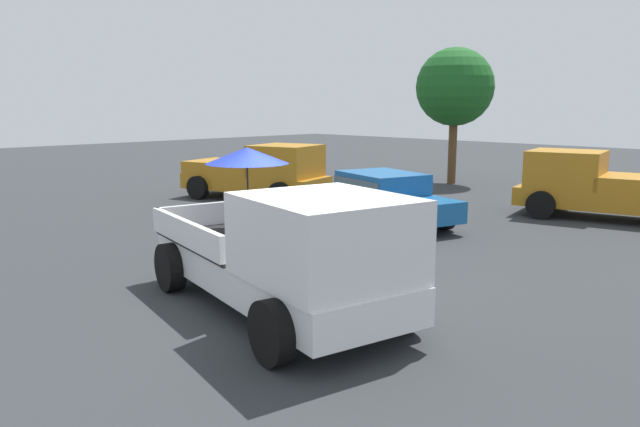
{
  "coord_description": "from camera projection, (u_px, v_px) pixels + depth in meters",
  "views": [
    {
      "loc": [
        6.74,
        -5.71,
        3.04
      ],
      "look_at": [
        -0.96,
        1.93,
        1.1
      ],
      "focal_mm": 34.13,
      "sensor_mm": 36.0,
      "label": 1
    }
  ],
  "objects": [
    {
      "name": "pickup_truck_far",
      "position": [
        604.0,
        187.0,
        16.34
      ],
      "size": [
        5.07,
        2.96,
        1.8
      ],
      "rotation": [
        0.0,
        0.0,
        3.36
      ],
      "color": "black",
      "rests_on": "ground"
    },
    {
      "name": "parked_sedan_near",
      "position": [
        383.0,
        195.0,
        15.65
      ],
      "size": [
        4.62,
        2.86,
        1.33
      ],
      "rotation": [
        0.0,
        0.0,
        -0.27
      ],
      "color": "black",
      "rests_on": "ground"
    },
    {
      "name": "pickup_truck_red",
      "position": [
        260.0,
        173.0,
        19.68
      ],
      "size": [
        5.11,
        3.16,
        1.8
      ],
      "rotation": [
        0.0,
        0.0,
        0.28
      ],
      "color": "black",
      "rests_on": "ground"
    },
    {
      "name": "pickup_truck_main",
      "position": [
        288.0,
        250.0,
        8.73
      ],
      "size": [
        5.32,
        3.09,
        2.33
      ],
      "rotation": [
        0.0,
        0.0,
        -0.2
      ],
      "color": "black",
      "rests_on": "ground"
    },
    {
      "name": "tree_by_lot",
      "position": [
        455.0,
        87.0,
        23.21
      ],
      "size": [
        2.97,
        2.97,
        5.2
      ],
      "color": "brown",
      "rests_on": "ground"
    },
    {
      "name": "ground_plane",
      "position": [
        274.0,
        309.0,
        9.2
      ],
      "size": [
        80.0,
        80.0,
        0.0
      ],
      "primitive_type": "plane",
      "color": "#2D3033"
    }
  ]
}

